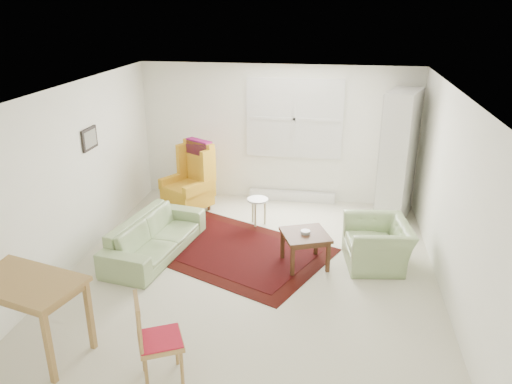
# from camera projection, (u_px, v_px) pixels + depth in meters

# --- Properties ---
(room) EXTENTS (5.04, 5.54, 2.51)m
(room) POSITION_uv_depth(u_px,v_px,m) (256.00, 180.00, 6.72)
(room) COLOR beige
(room) RESTS_ON ground
(rug) EXTENTS (3.42, 2.91, 0.03)m
(rug) POSITION_uv_depth(u_px,v_px,m) (227.00, 248.00, 7.56)
(rug) COLOR black
(rug) RESTS_ON ground
(sofa) EXTENTS (1.06, 2.03, 0.78)m
(sofa) POSITION_uv_depth(u_px,v_px,m) (155.00, 230.00, 7.29)
(sofa) COLOR #8CA66E
(sofa) RESTS_ON ground
(armchair) EXTENTS (0.98, 1.09, 0.76)m
(armchair) POSITION_uv_depth(u_px,v_px,m) (378.00, 239.00, 7.01)
(armchair) COLOR #8CA66E
(armchair) RESTS_ON ground
(wingback_chair) EXTENTS (1.01, 1.02, 1.24)m
(wingback_chair) POSITION_uv_depth(u_px,v_px,m) (187.00, 178.00, 8.73)
(wingback_chair) COLOR gold
(wingback_chair) RESTS_ON ground
(coffee_table) EXTENTS (0.79, 0.79, 0.50)m
(coffee_table) POSITION_uv_depth(u_px,v_px,m) (305.00, 249.00, 7.02)
(coffee_table) COLOR #472816
(coffee_table) RESTS_ON ground
(stool) EXTENTS (0.45, 0.45, 0.47)m
(stool) POSITION_uv_depth(u_px,v_px,m) (258.00, 211.00, 8.31)
(stool) COLOR white
(stool) RESTS_ON ground
(cabinet) EXTENTS (0.72, 0.98, 2.20)m
(cabinet) POSITION_uv_depth(u_px,v_px,m) (399.00, 156.00, 8.29)
(cabinet) COLOR silver
(cabinet) RESTS_ON ground
(desk) EXTENTS (1.50, 1.01, 0.87)m
(desk) POSITION_uv_depth(u_px,v_px,m) (24.00, 314.00, 5.25)
(desk) COLOR #A27A41
(desk) RESTS_ON ground
(desk_chair) EXTENTS (0.55, 0.55, 0.95)m
(desk_chair) POSITION_uv_depth(u_px,v_px,m) (160.00, 339.00, 4.80)
(desk_chair) COLOR #A27A41
(desk_chair) RESTS_ON ground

